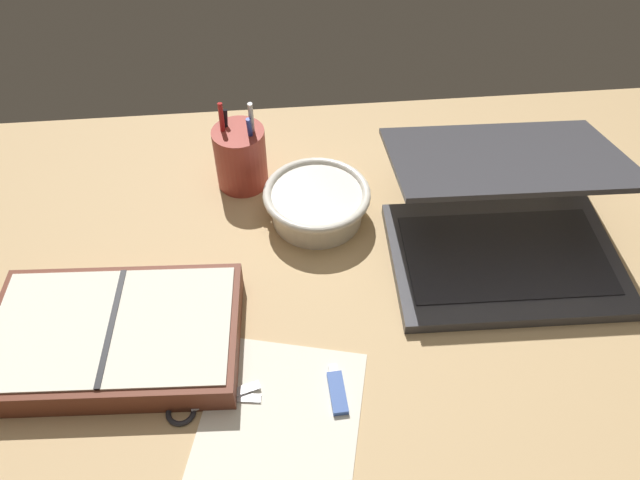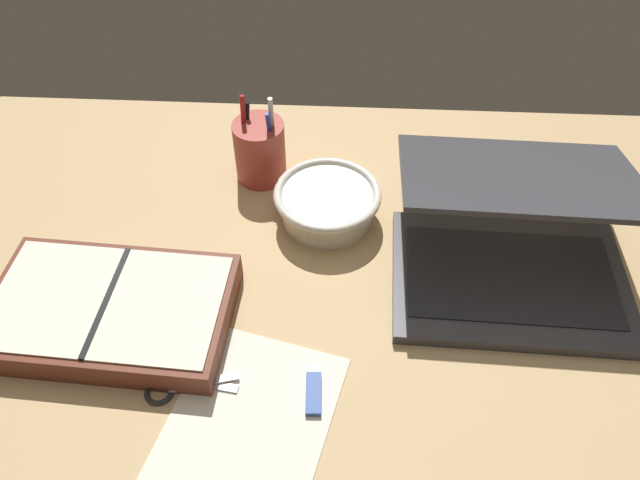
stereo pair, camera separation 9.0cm
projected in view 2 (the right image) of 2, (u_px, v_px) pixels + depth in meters
desk_top at (333, 311)px, 91.70cm from camera, size 140.00×100.00×2.00cm
laptop at (513, 244)px, 92.18cm from camera, size 35.65×34.30×17.22cm
bowl at (327, 203)px, 101.15cm from camera, size 17.40×17.40×6.00cm
pen_cup at (260, 150)px, 106.80cm from camera, size 8.76×8.76×16.72cm
planner at (111, 310)px, 87.75cm from camera, size 34.64×22.93×4.82cm
scissors at (171, 383)px, 82.08cm from camera, size 12.41×6.34×0.80cm
paper_sheet_front at (244, 433)px, 77.62cm from camera, size 26.22×32.32×0.16cm
usb_drive at (314, 392)px, 81.03cm from camera, size 2.26×7.26×1.00cm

